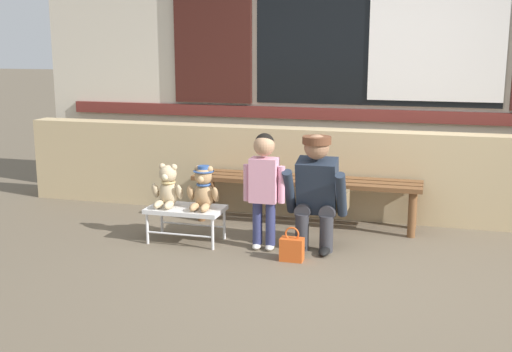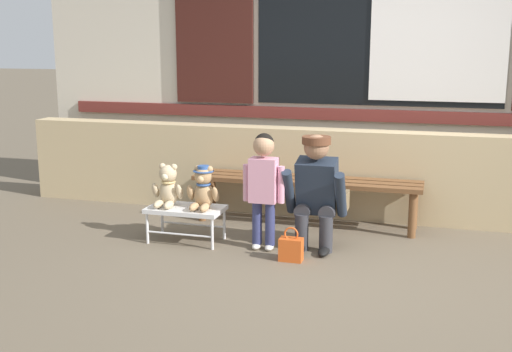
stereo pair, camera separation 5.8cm
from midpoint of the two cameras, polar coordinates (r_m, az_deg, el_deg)
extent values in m
plane|color=brown|center=(4.88, 8.31, -8.18)|extent=(60.00, 60.00, 0.00)
cube|color=tan|center=(6.13, 10.30, 0.06)|extent=(7.07, 0.25, 0.85)
cube|color=beige|center=(6.52, 11.23, 12.16)|extent=(7.22, 0.20, 3.43)
cube|color=maroon|center=(6.44, 10.86, 5.35)|extent=(6.64, 0.04, 0.12)
cube|color=black|center=(6.41, 11.15, 12.48)|extent=(2.40, 0.03, 1.40)
cube|color=white|center=(6.36, 16.34, 12.23)|extent=(1.27, 0.02, 1.29)
cube|color=#3D1914|center=(6.76, -3.53, 12.64)|extent=(0.84, 0.05, 1.43)
cube|color=brown|center=(5.71, 4.50, -0.70)|extent=(2.10, 0.11, 0.04)
cube|color=brown|center=(5.85, 4.79, -0.40)|extent=(2.10, 0.11, 0.04)
cube|color=brown|center=(5.99, 5.06, -0.12)|extent=(2.10, 0.11, 0.04)
cylinder|color=brown|center=(6.03, -4.59, -2.16)|extent=(0.07, 0.07, 0.40)
cylinder|color=brown|center=(6.29, -3.69, -1.57)|extent=(0.07, 0.07, 0.40)
cylinder|color=brown|center=(5.66, 14.14, -3.45)|extent=(0.07, 0.07, 0.40)
cylinder|color=brown|center=(5.93, 14.25, -2.75)|extent=(0.07, 0.07, 0.40)
cube|color=silver|center=(5.40, -6.01, -2.98)|extent=(0.64, 0.36, 0.04)
cylinder|color=silver|center=(5.43, -9.42, -4.65)|extent=(0.02, 0.02, 0.26)
cylinder|color=silver|center=(5.69, -8.12, -3.84)|extent=(0.02, 0.02, 0.26)
cylinder|color=silver|center=(5.21, -3.63, -5.22)|extent=(0.02, 0.02, 0.26)
cylinder|color=silver|center=(5.48, -2.57, -4.33)|extent=(0.02, 0.02, 0.26)
cylinder|color=silver|center=(5.32, -6.58, -5.22)|extent=(0.58, 0.02, 0.02)
cylinder|color=silver|center=(5.58, -5.39, -4.35)|extent=(0.58, 0.02, 0.02)
ellipsoid|color=#CCB289|center=(5.45, -7.52, -1.49)|extent=(0.17, 0.14, 0.22)
sphere|color=#CCB289|center=(5.40, -7.61, 0.20)|extent=(0.15, 0.15, 0.15)
sphere|color=#FFEEBB|center=(5.36, -7.84, -0.04)|extent=(0.06, 0.06, 0.06)
sphere|color=#CCB289|center=(5.42, -8.09, 0.86)|extent=(0.06, 0.06, 0.06)
ellipsoid|color=#CCB289|center=(5.46, -8.71, -1.28)|extent=(0.06, 0.11, 0.16)
ellipsoid|color=#CCB289|center=(5.38, -8.45, -2.51)|extent=(0.06, 0.15, 0.06)
sphere|color=#CCB289|center=(5.38, -7.07, 0.80)|extent=(0.06, 0.06, 0.06)
ellipsoid|color=#CCB289|center=(5.38, -6.58, -1.44)|extent=(0.06, 0.11, 0.16)
ellipsoid|color=#CCB289|center=(5.35, -7.53, -2.58)|extent=(0.06, 0.15, 0.06)
torus|color=#D6B775|center=(5.42, -7.57, -0.53)|extent=(0.13, 0.13, 0.02)
ellipsoid|color=tan|center=(5.33, -4.37, -1.72)|extent=(0.17, 0.14, 0.22)
sphere|color=tan|center=(5.29, -4.43, 0.00)|extent=(0.15, 0.15, 0.15)
sphere|color=#F4C188|center=(5.24, -4.64, -0.24)|extent=(0.06, 0.06, 0.06)
sphere|color=tan|center=(5.30, -4.94, 0.67)|extent=(0.06, 0.06, 0.06)
ellipsoid|color=tan|center=(5.34, -5.59, -1.51)|extent=(0.06, 0.11, 0.16)
ellipsoid|color=tan|center=(5.26, -5.27, -2.77)|extent=(0.06, 0.15, 0.06)
sphere|color=tan|center=(5.26, -3.87, 0.61)|extent=(0.06, 0.06, 0.06)
ellipsoid|color=tan|center=(5.26, -3.36, -1.67)|extent=(0.06, 0.11, 0.16)
ellipsoid|color=tan|center=(5.23, -4.32, -2.84)|extent=(0.06, 0.15, 0.06)
torus|color=#335699|center=(5.31, -4.40, -0.74)|extent=(0.13, 0.13, 0.02)
cylinder|color=#335699|center=(5.28, -4.42, 0.45)|extent=(0.17, 0.17, 0.01)
cylinder|color=#335699|center=(5.28, -4.43, 0.69)|extent=(0.10, 0.10, 0.04)
cylinder|color=navy|center=(5.20, 0.41, -4.21)|extent=(0.08, 0.08, 0.36)
ellipsoid|color=silver|center=(5.24, 0.35, -6.31)|extent=(0.07, 0.12, 0.05)
cylinder|color=navy|center=(5.17, 1.59, -4.30)|extent=(0.08, 0.08, 0.36)
ellipsoid|color=silver|center=(5.21, 1.52, -6.42)|extent=(0.07, 0.12, 0.05)
cube|color=pink|center=(5.10, 1.02, -0.37)|extent=(0.22, 0.15, 0.36)
cylinder|color=pink|center=(5.14, -0.54, -0.60)|extent=(0.06, 0.06, 0.30)
cylinder|color=pink|center=(5.07, 2.60, -0.79)|extent=(0.06, 0.06, 0.30)
sphere|color=tan|center=(5.05, 1.03, 2.74)|extent=(0.17, 0.17, 0.17)
sphere|color=black|center=(5.05, 1.06, 2.99)|extent=(0.16, 0.16, 0.16)
cylinder|color=#333338|center=(5.20, 4.43, -5.05)|extent=(0.11, 0.11, 0.30)
cylinder|color=#333338|center=(5.29, 4.78, -2.86)|extent=(0.13, 0.32, 0.13)
ellipsoid|color=black|center=(5.16, 4.23, -6.57)|extent=(0.09, 0.20, 0.06)
cylinder|color=#333338|center=(5.17, 6.61, -5.21)|extent=(0.11, 0.11, 0.30)
cylinder|color=#333338|center=(5.25, 6.92, -3.00)|extent=(0.13, 0.32, 0.13)
ellipsoid|color=black|center=(5.13, 6.43, -6.75)|extent=(0.09, 0.20, 0.06)
cube|color=#232D3D|center=(5.19, 5.83, -0.88)|extent=(0.32, 0.30, 0.47)
cylinder|color=#232D3D|center=(5.15, 3.32, -1.41)|extent=(0.08, 0.28, 0.40)
cylinder|color=#232D3D|center=(5.07, 7.95, -1.70)|extent=(0.08, 0.28, 0.40)
sphere|color=#9E7051|center=(5.06, 5.76, 2.60)|extent=(0.20, 0.20, 0.20)
cylinder|color=brown|center=(5.05, 5.78, 3.21)|extent=(0.23, 0.23, 0.06)
cube|color=brown|center=(5.28, 8.00, -2.27)|extent=(0.10, 0.22, 0.16)
cube|color=#DB561E|center=(4.96, 3.50, -6.60)|extent=(0.18, 0.11, 0.18)
torus|color=#DB561E|center=(4.93, 3.52, -5.22)|extent=(0.11, 0.01, 0.11)
camera|label=1|loc=(0.03, -89.69, 0.07)|focal=44.57mm
camera|label=2|loc=(0.03, 90.31, -0.07)|focal=44.57mm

